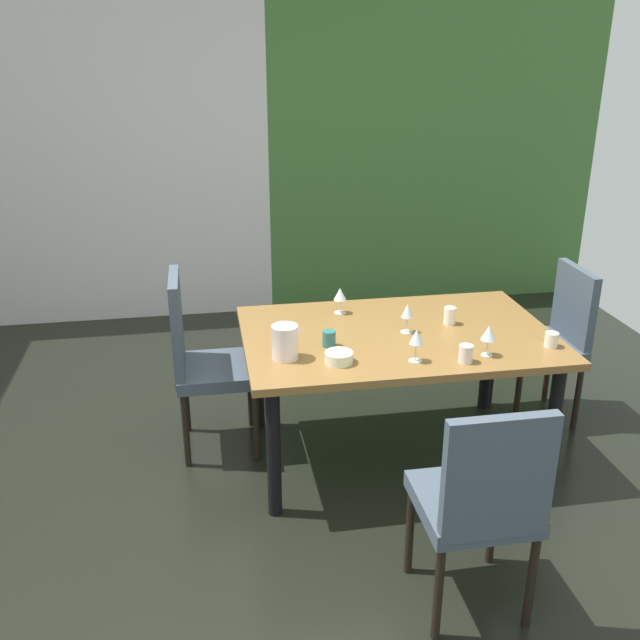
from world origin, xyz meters
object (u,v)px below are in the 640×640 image
at_px(cup_north, 551,340).
at_px(cup_near_shelf, 329,339).
at_px(chair_left_far, 201,355).
at_px(wine_glass_east, 489,334).
at_px(chair_right_far, 551,335).
at_px(dining_table, 397,347).
at_px(wine_glass_west, 416,338).
at_px(cup_right, 450,316).
at_px(wine_glass_south, 340,295).
at_px(serving_bowl_rear, 339,357).
at_px(chair_head_near, 482,499).
at_px(cup_front, 466,354).
at_px(wine_glass_left, 407,312).
at_px(pitcher_corner, 285,342).

height_order(cup_north, cup_near_shelf, cup_near_shelf).
distance_m(chair_left_far, wine_glass_east, 1.55).
bearing_deg(cup_near_shelf, chair_right_far, 14.52).
distance_m(dining_table, cup_north, 0.79).
height_order(wine_glass_west, cup_right, wine_glass_west).
bearing_deg(cup_north, wine_glass_south, 146.18).
height_order(dining_table, serving_bowl_rear, serving_bowl_rear).
xyz_separation_m(serving_bowl_rear, cup_right, (0.69, 0.38, 0.02)).
relative_size(chair_right_far, cup_near_shelf, 11.52).
relative_size(chair_head_near, wine_glass_west, 5.93).
relative_size(wine_glass_east, cup_front, 1.81).
xyz_separation_m(chair_head_near, wine_glass_west, (-0.01, 0.86, 0.31)).
bearing_deg(dining_table, cup_right, 12.94).
bearing_deg(wine_glass_left, wine_glass_west, -99.46).
height_order(dining_table, cup_right, cup_right).
xyz_separation_m(chair_left_far, pitcher_corner, (0.41, -0.48, 0.26)).
bearing_deg(cup_front, wine_glass_west, 167.78).
bearing_deg(serving_bowl_rear, cup_right, 29.04).
bearing_deg(chair_right_far, chair_left_far, 90.00).
height_order(chair_head_near, cup_front, chair_head_near).
xyz_separation_m(dining_table, pitcher_corner, (-0.63, -0.22, 0.17)).
relative_size(cup_near_shelf, cup_right, 0.87).
bearing_deg(wine_glass_south, chair_right_far, -3.46).
xyz_separation_m(chair_left_far, cup_near_shelf, (0.65, -0.37, 0.21)).
bearing_deg(cup_near_shelf, cup_front, -26.04).
bearing_deg(cup_front, dining_table, 118.56).
bearing_deg(chair_left_far, wine_glass_west, 58.99).
bearing_deg(cup_front, wine_glass_left, 113.42).
bearing_deg(cup_front, chair_right_far, 39.61).
xyz_separation_m(wine_glass_south, cup_right, (0.56, -0.26, -0.06)).
distance_m(chair_head_near, wine_glass_south, 1.60).
relative_size(wine_glass_west, serving_bowl_rear, 1.20).
xyz_separation_m(wine_glass_left, wine_glass_south, (-0.29, 0.34, -0.01)).
distance_m(wine_glass_east, serving_bowl_rear, 0.74).
distance_m(wine_glass_east, pitcher_corner, 0.99).
xyz_separation_m(wine_glass_west, cup_near_shelf, (-0.38, 0.25, -0.08)).
relative_size(chair_right_far, wine_glass_east, 6.05).
relative_size(wine_glass_west, cup_near_shelf, 1.98).
distance_m(chair_left_far, wine_glass_west, 1.23).
bearing_deg(pitcher_corner, cup_north, -3.84).
xyz_separation_m(dining_table, cup_front, (0.22, -0.41, 0.12)).
height_order(dining_table, cup_north, cup_north).
xyz_separation_m(chair_left_far, cup_north, (1.75, -0.57, 0.21)).
xyz_separation_m(wine_glass_east, cup_near_shelf, (-0.75, 0.24, -0.08)).
bearing_deg(wine_glass_left, pitcher_corner, -162.37).
bearing_deg(cup_near_shelf, wine_glass_left, 13.57).
height_order(dining_table, cup_near_shelf, cup_near_shelf).
xyz_separation_m(wine_glass_east, cup_right, (-0.04, 0.43, -0.07)).
xyz_separation_m(wine_glass_south, serving_bowl_rear, (-0.13, -0.65, -0.08)).
xyz_separation_m(wine_glass_west, cup_front, (0.23, -0.05, -0.08)).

